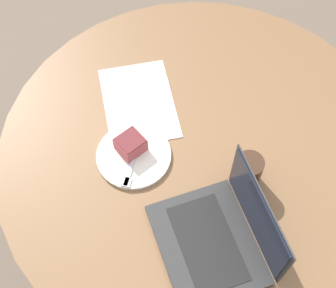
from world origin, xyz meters
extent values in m
plane|color=#6B5B4C|center=(0.00, 0.00, 0.00)|extent=(12.00, 12.00, 0.00)
cylinder|color=brown|center=(0.00, 0.00, 0.01)|extent=(0.59, 0.59, 0.02)
cylinder|color=brown|center=(0.00, 0.00, 0.36)|extent=(0.11, 0.11, 0.68)
cylinder|color=brown|center=(0.00, 0.00, 0.72)|extent=(1.20, 1.20, 0.03)
cube|color=#472D1E|center=(0.50, -0.50, 0.22)|extent=(0.05, 0.05, 0.43)
cube|color=white|center=(0.12, 0.21, 0.73)|extent=(0.36, 0.31, 0.00)
cylinder|color=silver|center=(-0.07, 0.19, 0.74)|extent=(0.22, 0.22, 0.01)
cube|color=#B74C51|center=(-0.05, 0.20, 0.77)|extent=(0.10, 0.10, 0.05)
cube|color=maroon|center=(-0.05, 0.20, 0.79)|extent=(0.10, 0.10, 0.00)
cube|color=silver|center=(-0.09, 0.18, 0.75)|extent=(0.17, 0.02, 0.00)
cube|color=silver|center=(-0.16, 0.19, 0.75)|extent=(0.03, 0.03, 0.00)
cylinder|color=#3D2619|center=(-0.09, -0.14, 0.78)|extent=(0.08, 0.08, 0.10)
cube|color=#2D2D2D|center=(-0.30, -0.06, 0.74)|extent=(0.38, 0.36, 0.02)
cube|color=black|center=(-0.30, -0.06, 0.75)|extent=(0.29, 0.24, 0.00)
cube|color=#2D2D2D|center=(-0.24, -0.17, 0.85)|extent=(0.27, 0.15, 0.19)
cube|color=black|center=(-0.24, -0.16, 0.85)|extent=(0.25, 0.14, 0.17)
camera|label=1|loc=(-0.70, -0.02, 1.92)|focal=50.00mm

